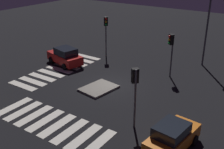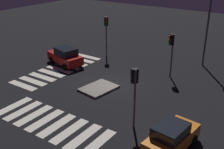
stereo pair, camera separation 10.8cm
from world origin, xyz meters
TOP-DOWN VIEW (x-y plane):
  - ground_plane at (0.00, 0.00)m, footprint 80.00×80.00m
  - traffic_island at (1.37, -0.44)m, footprint 3.29×2.66m
  - car_red at (-1.42, -6.89)m, footprint 2.79×4.54m
  - car_orange at (5.44, 7.92)m, footprint 4.16×2.25m
  - traffic_light_west at (-4.52, 3.43)m, footprint 0.53×0.54m
  - traffic_light_south at (-6.02, -4.88)m, footprint 0.53×0.54m
  - traffic_light_north at (4.53, 4.82)m, footprint 0.54×0.53m
  - street_lamp at (-9.42, 5.09)m, footprint 0.56×0.56m
  - crosswalk_near at (0.00, -6.44)m, footprint 9.90×3.20m
  - crosswalk_side at (7.45, 0.00)m, footprint 3.20×8.75m

SIDE VIEW (x-z plane):
  - ground_plane at x=0.00m, z-range 0.00..0.00m
  - crosswalk_near at x=0.00m, z-range 0.00..0.02m
  - crosswalk_side at x=7.45m, z-range 0.00..0.02m
  - traffic_island at x=1.37m, z-range 0.00..0.18m
  - car_orange at x=5.44m, z-range -0.02..1.73m
  - car_red at x=-1.42m, z-range -0.02..1.84m
  - traffic_light_west at x=-4.52m, z-range 1.07..5.20m
  - traffic_light_north at x=4.53m, z-range 1.07..5.22m
  - traffic_light_south at x=-6.02m, z-range 1.16..5.67m
  - street_lamp at x=-9.42m, z-range 1.43..9.58m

